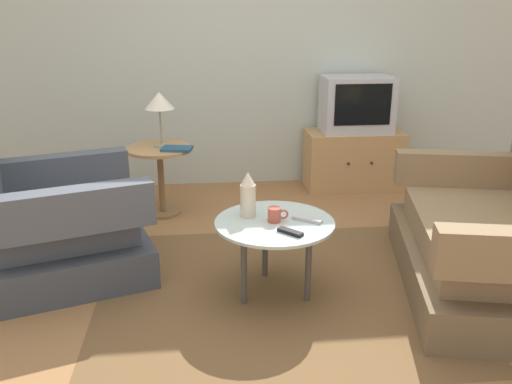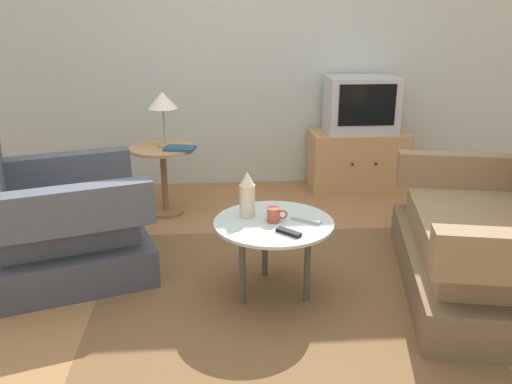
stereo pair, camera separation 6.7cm
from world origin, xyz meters
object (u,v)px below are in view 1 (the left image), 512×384
at_px(coffee_table, 274,229).
at_px(book, 177,149).
at_px(tv_stand, 353,159).
at_px(tv_remote_silver, 307,219).
at_px(television, 357,104).
at_px(side_table, 160,166).
at_px(couch, 498,241).
at_px(tv_remote_dark, 290,232).
at_px(mug, 275,215).
at_px(vase, 248,195).
at_px(table_lamp, 159,102).
at_px(armchair, 57,229).

height_order(coffee_table, book, book).
xyz_separation_m(tv_stand, tv_remote_silver, (-0.81, -1.89, 0.20)).
bearing_deg(television, side_table, -163.27).
relative_size(couch, tv_remote_silver, 9.84).
xyz_separation_m(couch, tv_remote_dark, (-1.26, -0.11, 0.16)).
height_order(side_table, mug, side_table).
xyz_separation_m(couch, side_table, (-2.06, 1.44, 0.10)).
height_order(coffee_table, mug, mug).
bearing_deg(vase, television, 57.55).
distance_m(table_lamp, vase, 1.45).
relative_size(table_lamp, vase, 1.59).
relative_size(tv_stand, mug, 7.35).
height_order(table_lamp, book, table_lamp).
height_order(coffee_table, tv_stand, tv_stand).
relative_size(table_lamp, tv_remote_dark, 3.16).
distance_m(coffee_table, television, 2.16).
bearing_deg(book, table_lamp, 147.42).
relative_size(tv_stand, tv_remote_silver, 5.15).
bearing_deg(vase, side_table, 115.05).
xyz_separation_m(table_lamp, book, (0.12, -0.12, -0.34)).
bearing_deg(vase, couch, -6.53).
xyz_separation_m(armchair, table_lamp, (0.60, 1.01, 0.60)).
bearing_deg(coffee_table, side_table, 118.32).
height_order(couch, coffee_table, couch).
relative_size(television, book, 2.43).
bearing_deg(armchair, vase, 58.75).
height_order(couch, television, television).
bearing_deg(mug, book, 115.15).
relative_size(side_table, book, 2.19).
distance_m(tv_stand, tv_remote_silver, 2.06).
relative_size(coffee_table, tv_remote_dark, 5.05).
height_order(armchair, tv_remote_silver, armchair).
relative_size(side_table, television, 0.90).
relative_size(television, tv_remote_silver, 3.63).
bearing_deg(coffee_table, tv_remote_silver, -4.54).
bearing_deg(coffee_table, table_lamp, 117.27).
bearing_deg(side_table, tv_remote_dark, -62.68).
bearing_deg(vase, tv_remote_silver, -18.56).
height_order(couch, tv_stand, couch).
relative_size(coffee_table, book, 2.70).
bearing_deg(tv_stand, coffee_table, -117.92).
xyz_separation_m(armchair, tv_remote_silver, (1.50, -0.39, 0.16)).
bearing_deg(table_lamp, tv_remote_silver, -57.21).
bearing_deg(tv_remote_silver, coffee_table, -150.82).
relative_size(armchair, coffee_table, 1.70).
bearing_deg(vase, table_lamp, 113.92).
bearing_deg(mug, armchair, 164.17).
distance_m(side_table, tv_stand, 1.81).
bearing_deg(tv_remote_dark, book, 159.87).
bearing_deg(tv_stand, side_table, -163.48).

